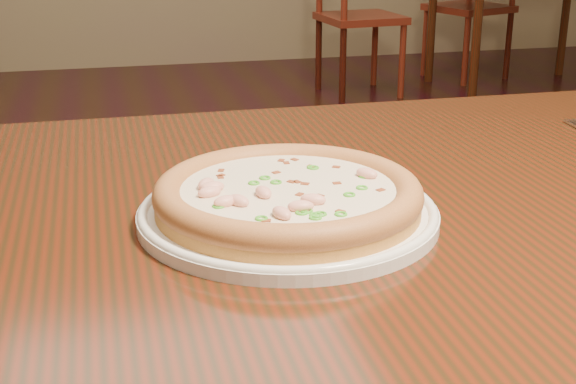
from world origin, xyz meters
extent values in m
cube|color=black|center=(-0.04, -0.21, 0.73)|extent=(1.20, 0.80, 0.04)
cylinder|color=white|center=(-0.16, -0.26, 0.76)|extent=(0.30, 0.30, 0.01)
torus|color=white|center=(-0.16, -0.26, 0.76)|extent=(0.29, 0.29, 0.01)
cylinder|color=#D18A3F|center=(-0.16, -0.26, 0.77)|extent=(0.26, 0.26, 0.02)
torus|color=#BC753F|center=(-0.16, -0.26, 0.78)|extent=(0.26, 0.26, 0.03)
cylinder|color=beige|center=(-0.16, -0.26, 0.78)|extent=(0.21, 0.21, 0.00)
ellipsoid|color=#F2B29E|center=(-0.16, -0.33, 0.79)|extent=(0.03, 0.02, 0.01)
ellipsoid|color=#F2B29E|center=(-0.23, -0.26, 0.79)|extent=(0.03, 0.02, 0.01)
ellipsoid|color=#F2B29E|center=(-0.24, -0.27, 0.79)|extent=(0.03, 0.02, 0.01)
ellipsoid|color=#F2B29E|center=(-0.15, -0.31, 0.79)|extent=(0.03, 0.02, 0.01)
ellipsoid|color=#F2B29E|center=(-0.19, -0.28, 0.79)|extent=(0.02, 0.03, 0.01)
ellipsoid|color=#F2B29E|center=(-0.07, -0.25, 0.79)|extent=(0.03, 0.03, 0.01)
ellipsoid|color=#F2B29E|center=(-0.21, -0.30, 0.79)|extent=(0.02, 0.03, 0.01)
ellipsoid|color=#F2B29E|center=(-0.24, -0.25, 0.79)|extent=(0.02, 0.03, 0.01)
ellipsoid|color=#F2B29E|center=(-0.18, -0.34, 0.79)|extent=(0.02, 0.03, 0.01)
ellipsoid|color=#F2B29E|center=(-0.23, -0.30, 0.79)|extent=(0.03, 0.02, 0.01)
cube|color=maroon|center=(-0.15, -0.29, 0.78)|extent=(0.01, 0.01, 0.00)
cube|color=maroon|center=(-0.14, -0.29, 0.78)|extent=(0.01, 0.01, 0.00)
cube|color=maroon|center=(-0.21, -0.20, 0.78)|extent=(0.01, 0.01, 0.00)
cube|color=maroon|center=(-0.14, -0.26, 0.78)|extent=(0.01, 0.01, 0.00)
cube|color=maroon|center=(-0.13, -0.34, 0.78)|extent=(0.01, 0.01, 0.00)
cube|color=maroon|center=(-0.22, -0.22, 0.78)|extent=(0.01, 0.01, 0.00)
cube|color=maroon|center=(-0.10, -0.21, 0.78)|extent=(0.01, 0.01, 0.00)
cube|color=maroon|center=(-0.15, -0.18, 0.78)|extent=(0.01, 0.01, 0.00)
cube|color=maroon|center=(-0.14, -0.19, 0.78)|extent=(0.01, 0.01, 0.00)
cube|color=maroon|center=(-0.16, -0.22, 0.78)|extent=(0.01, 0.01, 0.00)
cube|color=maroon|center=(-0.11, -0.26, 0.78)|extent=(0.01, 0.01, 0.00)
cube|color=maroon|center=(-0.16, -0.32, 0.78)|extent=(0.01, 0.01, 0.00)
cube|color=maroon|center=(-0.13, -0.18, 0.78)|extent=(0.01, 0.01, 0.00)
cube|color=maroon|center=(-0.07, -0.29, 0.78)|extent=(0.01, 0.01, 0.00)
cube|color=maroon|center=(-0.17, -0.32, 0.78)|extent=(0.01, 0.01, 0.00)
cube|color=maroon|center=(-0.22, -0.21, 0.78)|extent=(0.01, 0.01, 0.00)
cube|color=maroon|center=(-0.15, -0.25, 0.78)|extent=(0.01, 0.01, 0.00)
cube|color=maroon|center=(-0.15, -0.25, 0.78)|extent=(0.01, 0.01, 0.00)
cube|color=maroon|center=(-0.20, -0.34, 0.78)|extent=(0.01, 0.01, 0.00)
cube|color=maroon|center=(-0.24, -0.27, 0.78)|extent=(0.01, 0.01, 0.00)
cube|color=maroon|center=(-0.12, -0.21, 0.78)|extent=(0.01, 0.01, 0.00)
torus|color=green|center=(-0.15, -0.34, 0.79)|extent=(0.01, 0.01, 0.00)
torus|color=green|center=(-0.11, -0.30, 0.79)|extent=(0.02, 0.02, 0.00)
torus|color=green|center=(-0.19, -0.25, 0.79)|extent=(0.02, 0.02, 0.00)
torus|color=green|center=(-0.09, -0.28, 0.79)|extent=(0.01, 0.01, 0.00)
torus|color=green|center=(-0.12, -0.21, 0.79)|extent=(0.01, 0.01, 0.00)
torus|color=green|center=(-0.16, -0.33, 0.79)|extent=(0.02, 0.02, 0.00)
torus|color=green|center=(-0.12, -0.21, 0.79)|extent=(0.02, 0.02, 0.00)
torus|color=green|center=(-0.23, -0.30, 0.79)|extent=(0.01, 0.01, 0.00)
torus|color=green|center=(-0.18, -0.23, 0.79)|extent=(0.01, 0.01, 0.00)
torus|color=green|center=(-0.16, -0.33, 0.79)|extent=(0.01, 0.01, 0.00)
torus|color=green|center=(-0.08, -0.25, 0.79)|extent=(0.02, 0.02, 0.00)
torus|color=green|center=(-0.20, -0.34, 0.79)|extent=(0.02, 0.02, 0.00)
torus|color=green|center=(-0.15, -0.34, 0.79)|extent=(0.02, 0.02, 0.00)
torus|color=green|center=(-0.13, -0.35, 0.79)|extent=(0.01, 0.01, 0.00)
torus|color=green|center=(-0.15, -0.35, 0.79)|extent=(0.01, 0.01, 0.00)
torus|color=green|center=(-0.17, -0.25, 0.79)|extent=(0.01, 0.01, 0.00)
cube|color=silver|center=(0.31, -0.02, 0.75)|extent=(0.01, 0.05, 0.00)
cylinder|color=black|center=(1.66, 2.98, 0.35)|extent=(0.05, 0.05, 0.71)
cylinder|color=black|center=(1.66, 3.58, 0.35)|extent=(0.05, 0.05, 0.71)
cylinder|color=black|center=(2.56, 3.58, 0.35)|extent=(0.05, 0.05, 0.71)
cube|color=#592116|center=(1.14, 3.37, 0.43)|extent=(0.46, 0.46, 0.04)
cylinder|color=#592116|center=(1.34, 3.21, 0.21)|extent=(0.04, 0.04, 0.41)
cylinder|color=#592116|center=(1.30, 3.56, 0.21)|extent=(0.04, 0.04, 0.41)
cylinder|color=#592116|center=(0.98, 3.17, 0.21)|extent=(0.04, 0.04, 0.41)
cylinder|color=#592116|center=(0.94, 3.53, 0.21)|extent=(0.04, 0.04, 0.41)
cylinder|color=#592116|center=(0.98, 3.17, 0.47)|extent=(0.04, 0.04, 0.95)
cylinder|color=#592116|center=(0.94, 3.53, 0.47)|extent=(0.04, 0.04, 0.95)
cube|color=#592116|center=(1.94, 3.65, 0.43)|extent=(0.54, 0.54, 0.04)
cylinder|color=#592116|center=(1.71, 3.76, 0.21)|extent=(0.04, 0.04, 0.41)
cylinder|color=#592116|center=(1.83, 3.42, 0.21)|extent=(0.04, 0.04, 0.41)
cylinder|color=#592116|center=(2.05, 3.88, 0.21)|extent=(0.04, 0.04, 0.41)
cylinder|color=#592116|center=(2.17, 3.54, 0.21)|extent=(0.04, 0.04, 0.41)
cylinder|color=#592116|center=(2.17, 3.54, 0.47)|extent=(0.04, 0.04, 0.95)
camera|label=1|loc=(-0.33, -0.98, 1.05)|focal=50.00mm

